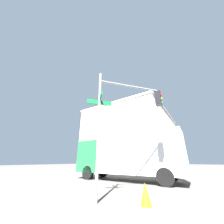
# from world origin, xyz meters

# --- Properties ---
(traffic_signal_near) EXTENTS (2.58, 3.06, 5.29)m
(traffic_signal_near) POSITION_xyz_m (-5.65, -5.77, 3.76)
(traffic_signal_near) COLOR slate
(traffic_signal_near) RESTS_ON ground_plane
(building_stucco) EXTENTS (16.42, 22.74, 12.15)m
(building_stucco) POSITION_xyz_m (-16.06, 19.22, 6.08)
(building_stucco) COLOR silver
(building_stucco) RESTS_ON ground_plane
(box_truck_second) EXTENTS (8.37, 2.52, 3.28)m
(box_truck_second) POSITION_xyz_m (-8.10, -1.51, 1.83)
(box_truck_second) COLOR #19592D
(box_truck_second) RESTS_ON ground_plane
(traffic_cone) EXTENTS (0.36, 0.36, 0.67)m
(traffic_cone) POSITION_xyz_m (-5.07, -6.22, 0.33)
(traffic_cone) COLOR orange
(traffic_cone) RESTS_ON ground_plane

